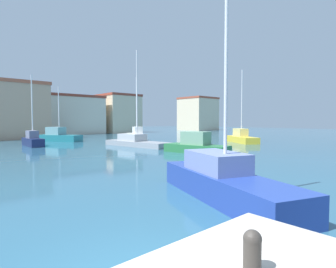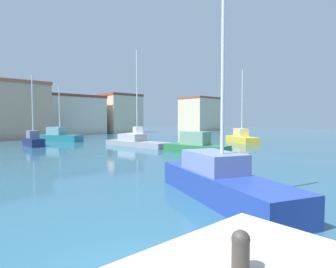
{
  "view_description": "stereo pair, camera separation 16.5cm",
  "coord_description": "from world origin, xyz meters",
  "px_view_note": "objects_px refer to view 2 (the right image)",
  "views": [
    {
      "loc": [
        -2.55,
        -3.58,
        2.76
      ],
      "look_at": [
        16.47,
        17.99,
        1.34
      ],
      "focal_mm": 29.31,
      "sensor_mm": 36.0,
      "label": 1
    },
    {
      "loc": [
        -2.43,
        -3.69,
        2.76
      ],
      "look_at": [
        16.47,
        17.99,
        1.34
      ],
      "focal_mm": 29.31,
      "sensor_mm": 36.0,
      "label": 2
    }
  ],
  "objects_px": {
    "mooring_bollard": "(241,249)",
    "sailboat_teal_outer_mooring": "(59,136)",
    "sailboat_grey_center_channel": "(136,141)",
    "sailboat_yellow_distant_east": "(241,138)",
    "motorboat_green_behind_lamppost": "(196,145)",
    "sailboat_navy_mid_harbor": "(33,140)",
    "sailboat_blue_distant_north": "(220,181)",
    "sailboat_white_near_pier": "(137,135)"
  },
  "relations": [
    {
      "from": "mooring_bollard",
      "to": "sailboat_yellow_distant_east",
      "type": "relative_size",
      "value": 0.06
    },
    {
      "from": "sailboat_teal_outer_mooring",
      "to": "sailboat_blue_distant_north",
      "type": "distance_m",
      "value": 31.36
    },
    {
      "from": "motorboat_green_behind_lamppost",
      "to": "sailboat_grey_center_channel",
      "type": "distance_m",
      "value": 8.54
    },
    {
      "from": "sailboat_teal_outer_mooring",
      "to": "sailboat_grey_center_channel",
      "type": "xyz_separation_m",
      "value": [
        3.81,
        -12.37,
        -0.19
      ]
    },
    {
      "from": "sailboat_yellow_distant_east",
      "to": "sailboat_blue_distant_north",
      "type": "bearing_deg",
      "value": -147.72
    },
    {
      "from": "mooring_bollard",
      "to": "sailboat_grey_center_channel",
      "type": "height_order",
      "value": "sailboat_grey_center_channel"
    },
    {
      "from": "sailboat_blue_distant_north",
      "to": "sailboat_navy_mid_harbor",
      "type": "xyz_separation_m",
      "value": [
        0.78,
        25.91,
        0.02
      ]
    },
    {
      "from": "sailboat_white_near_pier",
      "to": "sailboat_navy_mid_harbor",
      "type": "bearing_deg",
      "value": -175.78
    },
    {
      "from": "sailboat_navy_mid_harbor",
      "to": "sailboat_grey_center_channel",
      "type": "bearing_deg",
      "value": -41.53
    },
    {
      "from": "sailboat_white_near_pier",
      "to": "motorboat_green_behind_lamppost",
      "type": "distance_m",
      "value": 17.89
    },
    {
      "from": "sailboat_white_near_pier",
      "to": "motorboat_green_behind_lamppost",
      "type": "height_order",
      "value": "sailboat_white_near_pier"
    },
    {
      "from": "sailboat_blue_distant_north",
      "to": "mooring_bollard",
      "type": "bearing_deg",
      "value": -139.58
    },
    {
      "from": "sailboat_navy_mid_harbor",
      "to": "sailboat_grey_center_channel",
      "type": "xyz_separation_m",
      "value": [
        8.33,
        -7.38,
        -0.16
      ]
    },
    {
      "from": "sailboat_white_near_pier",
      "to": "sailboat_navy_mid_harbor",
      "type": "distance_m",
      "value": 14.4
    },
    {
      "from": "mooring_bollard",
      "to": "sailboat_grey_center_channel",
      "type": "distance_m",
      "value": 26.53
    },
    {
      "from": "sailboat_yellow_distant_east",
      "to": "motorboat_green_behind_lamppost",
      "type": "xyz_separation_m",
      "value": [
        -12.37,
        -3.78,
        0.03
      ]
    },
    {
      "from": "mooring_bollard",
      "to": "sailboat_teal_outer_mooring",
      "type": "relative_size",
      "value": 0.07
    },
    {
      "from": "sailboat_teal_outer_mooring",
      "to": "motorboat_green_behind_lamppost",
      "type": "relative_size",
      "value": 1.22
    },
    {
      "from": "sailboat_teal_outer_mooring",
      "to": "sailboat_grey_center_channel",
      "type": "relative_size",
      "value": 0.71
    },
    {
      "from": "sailboat_blue_distant_north",
      "to": "sailboat_white_near_pier",
      "type": "relative_size",
      "value": 0.94
    },
    {
      "from": "sailboat_teal_outer_mooring",
      "to": "sailboat_yellow_distant_east",
      "type": "bearing_deg",
      "value": -46.04
    },
    {
      "from": "sailboat_yellow_distant_east",
      "to": "motorboat_green_behind_lamppost",
      "type": "relative_size",
      "value": 1.52
    },
    {
      "from": "sailboat_navy_mid_harbor",
      "to": "motorboat_green_behind_lamppost",
      "type": "bearing_deg",
      "value": -61.41
    },
    {
      "from": "mooring_bollard",
      "to": "sailboat_navy_mid_harbor",
      "type": "xyz_separation_m",
      "value": [
        5.56,
        29.97,
        -0.51
      ]
    },
    {
      "from": "sailboat_teal_outer_mooring",
      "to": "mooring_bollard",
      "type": "bearing_deg",
      "value": -106.07
    },
    {
      "from": "sailboat_blue_distant_north",
      "to": "motorboat_green_behind_lamppost",
      "type": "xyz_separation_m",
      "value": [
        9.45,
        10.0,
        0.0
      ]
    },
    {
      "from": "sailboat_navy_mid_harbor",
      "to": "motorboat_green_behind_lamppost",
      "type": "distance_m",
      "value": 18.11
    },
    {
      "from": "sailboat_teal_outer_mooring",
      "to": "sailboat_white_near_pier",
      "type": "xyz_separation_m",
      "value": [
        9.84,
        -3.94,
        -0.04
      ]
    },
    {
      "from": "motorboat_green_behind_lamppost",
      "to": "sailboat_yellow_distant_east",
      "type": "bearing_deg",
      "value": 16.99
    },
    {
      "from": "sailboat_blue_distant_north",
      "to": "motorboat_green_behind_lamppost",
      "type": "bearing_deg",
      "value": 46.63
    },
    {
      "from": "mooring_bollard",
      "to": "sailboat_yellow_distant_east",
      "type": "distance_m",
      "value": 32.03
    },
    {
      "from": "sailboat_navy_mid_harbor",
      "to": "sailboat_grey_center_channel",
      "type": "height_order",
      "value": "sailboat_grey_center_channel"
    },
    {
      "from": "mooring_bollard",
      "to": "sailboat_white_near_pier",
      "type": "bearing_deg",
      "value": 57.31
    },
    {
      "from": "sailboat_teal_outer_mooring",
      "to": "sailboat_blue_distant_north",
      "type": "bearing_deg",
      "value": -99.74
    },
    {
      "from": "sailboat_teal_outer_mooring",
      "to": "sailboat_yellow_distant_east",
      "type": "height_order",
      "value": "sailboat_yellow_distant_east"
    },
    {
      "from": "sailboat_blue_distant_north",
      "to": "sailboat_navy_mid_harbor",
      "type": "relative_size",
      "value": 1.11
    },
    {
      "from": "mooring_bollard",
      "to": "sailboat_navy_mid_harbor",
      "type": "bearing_deg",
      "value": 79.49
    },
    {
      "from": "sailboat_navy_mid_harbor",
      "to": "motorboat_green_behind_lamppost",
      "type": "relative_size",
      "value": 1.29
    },
    {
      "from": "sailboat_yellow_distant_east",
      "to": "sailboat_navy_mid_harbor",
      "type": "relative_size",
      "value": 1.18
    },
    {
      "from": "sailboat_teal_outer_mooring",
      "to": "sailboat_navy_mid_harbor",
      "type": "distance_m",
      "value": 6.74
    },
    {
      "from": "sailboat_yellow_distant_east",
      "to": "sailboat_teal_outer_mooring",
      "type": "bearing_deg",
      "value": 133.96
    },
    {
      "from": "sailboat_white_near_pier",
      "to": "sailboat_navy_mid_harbor",
      "type": "xyz_separation_m",
      "value": [
        -14.36,
        -1.06,
        0.0
      ]
    }
  ]
}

